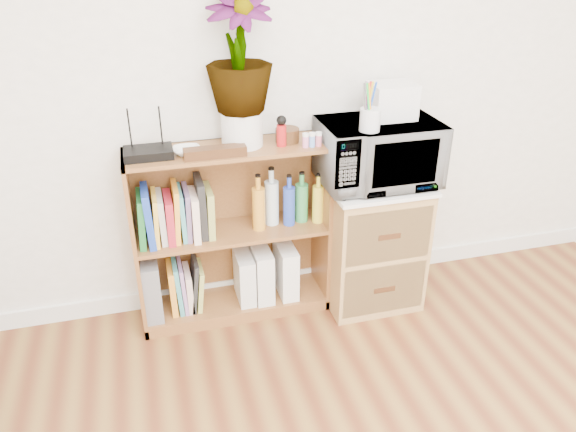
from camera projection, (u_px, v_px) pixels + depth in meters
name	position (u px, v px, depth m)	size (l,w,h in m)	color
skirting_board	(290.00, 278.00, 3.31)	(4.00, 0.02, 0.10)	white
bookshelf	(232.00, 234.00, 2.92)	(1.00, 0.30, 0.95)	brown
wicker_unit	(370.00, 243.00, 3.09)	(0.50, 0.45, 0.70)	#9E7542
microwave	(378.00, 153.00, 2.83)	(0.58, 0.40, 0.32)	silver
pen_cup	(370.00, 120.00, 2.61)	(0.10, 0.10, 0.11)	silver
small_appliance	(391.00, 101.00, 2.78)	(0.22, 0.18, 0.17)	silver
router	(148.00, 153.00, 2.59)	(0.22, 0.15, 0.04)	black
white_bowl	(187.00, 151.00, 2.62)	(0.13, 0.13, 0.03)	white
plant_pot	(242.00, 128.00, 2.70)	(0.20, 0.20, 0.17)	silver
potted_plant	(239.00, 52.00, 2.53)	(0.31, 0.31, 0.55)	#28662B
trinket_box	(215.00, 152.00, 2.59)	(0.29, 0.07, 0.05)	#3C1F10
kokeshi_doll	(281.00, 135.00, 2.70)	(0.05, 0.05, 0.11)	#B11517
wooden_bowl	(287.00, 135.00, 2.76)	(0.12, 0.12, 0.07)	#3A230F
paint_jars	(312.00, 142.00, 2.70)	(0.10, 0.04, 0.05)	pink
file_box	(150.00, 285.00, 2.93)	(0.10, 0.26, 0.33)	slate
magazine_holder_left	(244.00, 277.00, 3.05)	(0.09, 0.22, 0.27)	silver
magazine_holder_mid	(262.00, 272.00, 3.06)	(0.09, 0.24, 0.30)	silver
magazine_holder_right	(286.00, 269.00, 3.10)	(0.09, 0.23, 0.29)	white
cookbooks	(176.00, 214.00, 2.78)	(0.38, 0.20, 0.30)	#1D6C2D
liquor_bottles	(292.00, 198.00, 2.92)	(0.46, 0.07, 0.31)	orange
lower_books	(185.00, 286.00, 2.98)	(0.18, 0.19, 0.29)	orange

